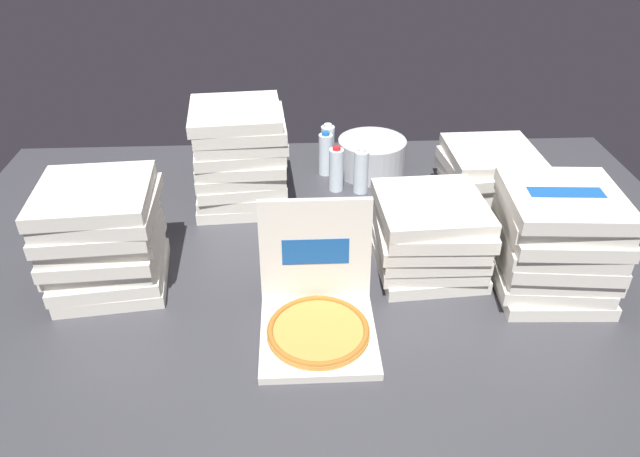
{
  "coord_description": "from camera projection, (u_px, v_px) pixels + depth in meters",
  "views": [
    {
      "loc": [
        -0.1,
        -1.84,
        1.39
      ],
      "look_at": [
        -0.01,
        0.1,
        0.14
      ],
      "focal_mm": 33.25,
      "sensor_mm": 36.0,
      "label": 1
    }
  ],
  "objects": [
    {
      "name": "pizza_stack_left_near",
      "position": [
        240.0,
        156.0,
        2.64
      ],
      "size": [
        0.44,
        0.43,
        0.46
      ],
      "color": "silver",
      "rests_on": "ground_plane"
    },
    {
      "name": "pizza_stack_right_near",
      "position": [
        555.0,
        242.0,
        2.12
      ],
      "size": [
        0.44,
        0.44,
        0.41
      ],
      "color": "silver",
      "rests_on": "ground_plane"
    },
    {
      "name": "open_pizza_box",
      "position": [
        317.0,
        309.0,
        1.99
      ],
      "size": [
        0.39,
        0.43,
        0.41
      ],
      "color": "silver",
      "rests_on": "ground_plane"
    },
    {
      "name": "water_bottle_1",
      "position": [
        326.0,
        154.0,
        2.94
      ],
      "size": [
        0.07,
        0.07,
        0.22
      ],
      "color": "white",
      "rests_on": "ground_plane"
    },
    {
      "name": "pizza_stack_right_far",
      "position": [
        103.0,
        236.0,
        2.15
      ],
      "size": [
        0.44,
        0.44,
        0.41
      ],
      "color": "silver",
      "rests_on": "ground_plane"
    },
    {
      "name": "ice_bucket",
      "position": [
        372.0,
        156.0,
        2.97
      ],
      "size": [
        0.34,
        0.34,
        0.17
      ],
      "primitive_type": "cylinder",
      "color": "#B7BABF",
      "rests_on": "ground_plane"
    },
    {
      "name": "pizza_stack_left_far",
      "position": [
        490.0,
        175.0,
        2.71
      ],
      "size": [
        0.44,
        0.44,
        0.25
      ],
      "color": "silver",
      "rests_on": "ground_plane"
    },
    {
      "name": "ground_plane",
      "position": [
        324.0,
        275.0,
        2.31
      ],
      "size": [
        3.2,
        2.4,
        0.02
      ],
      "primitive_type": "cube",
      "color": "#38383D"
    },
    {
      "name": "water_bottle_3",
      "position": [
        361.0,
        171.0,
        2.79
      ],
      "size": [
        0.07,
        0.07,
        0.22
      ],
      "color": "white",
      "rests_on": "ground_plane"
    },
    {
      "name": "water_bottle_0",
      "position": [
        336.0,
        169.0,
        2.8
      ],
      "size": [
        0.07,
        0.07,
        0.22
      ],
      "color": "white",
      "rests_on": "ground_plane"
    },
    {
      "name": "water_bottle_2",
      "position": [
        328.0,
        146.0,
        3.03
      ],
      "size": [
        0.07,
        0.07,
        0.22
      ],
      "color": "white",
      "rests_on": "ground_plane"
    },
    {
      "name": "pizza_stack_left_mid",
      "position": [
        430.0,
        236.0,
        2.24
      ],
      "size": [
        0.42,
        0.42,
        0.31
      ],
      "color": "silver",
      "rests_on": "ground_plane"
    }
  ]
}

